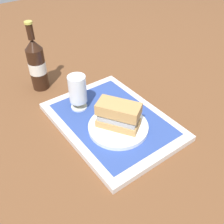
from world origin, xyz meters
TOP-DOWN VIEW (x-y plane):
  - ground_plane at (0.00, 0.00)m, footprint 3.00×3.00m
  - tray at (0.00, 0.00)m, footprint 0.44×0.32m
  - placemat at (0.00, 0.00)m, footprint 0.38×0.27m
  - plate at (-0.05, 0.01)m, footprint 0.19×0.19m
  - sandwich at (-0.05, 0.01)m, footprint 0.14×0.12m
  - beer_glass at (0.12, 0.06)m, footprint 0.06×0.06m
  - beer_bottle at (0.34, 0.10)m, footprint 0.07×0.07m

SIDE VIEW (x-z plane):
  - ground_plane at x=0.00m, z-range 0.00..0.00m
  - tray at x=0.00m, z-range 0.00..0.02m
  - placemat at x=0.00m, z-range 0.02..0.02m
  - plate at x=-0.05m, z-range 0.02..0.04m
  - sandwich at x=-0.05m, z-range 0.04..0.12m
  - beer_glass at x=0.12m, z-range 0.03..0.16m
  - beer_bottle at x=0.34m, z-range -0.03..0.24m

